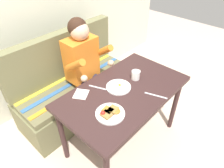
# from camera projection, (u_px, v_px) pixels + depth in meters

# --- Properties ---
(ground_plane) EXTENTS (8.00, 8.00, 0.00)m
(ground_plane) POSITION_uv_depth(u_px,v_px,m) (122.00, 140.00, 2.27)
(ground_plane) COLOR beige
(table) EXTENTS (1.20, 0.70, 0.73)m
(table) POSITION_uv_depth(u_px,v_px,m) (124.00, 97.00, 1.87)
(table) COLOR #331F1E
(table) RESTS_ON ground
(couch) EXTENTS (1.44, 0.56, 1.00)m
(couch) POSITION_uv_depth(u_px,v_px,m) (75.00, 88.00, 2.47)
(couch) COLOR #6A6946
(couch) RESTS_ON ground
(person) EXTENTS (0.45, 0.61, 1.21)m
(person) POSITION_uv_depth(u_px,v_px,m) (86.00, 63.00, 2.16)
(person) COLOR orange
(person) RESTS_ON ground
(plate_breakfast) EXTENTS (0.23, 0.23, 0.05)m
(plate_breakfast) POSITION_uv_depth(u_px,v_px,m) (110.00, 113.00, 1.57)
(plate_breakfast) COLOR white
(plate_breakfast) RESTS_ON table
(plate_eggs) EXTENTS (0.23, 0.23, 0.04)m
(plate_eggs) POSITION_uv_depth(u_px,v_px,m) (119.00, 87.00, 1.84)
(plate_eggs) COLOR white
(plate_eggs) RESTS_ON table
(coffee_mug) EXTENTS (0.12, 0.08, 0.09)m
(coffee_mug) POSITION_uv_depth(u_px,v_px,m) (136.00, 75.00, 1.92)
(coffee_mug) COLOR white
(coffee_mug) RESTS_ON table
(napkin) EXTENTS (0.17, 0.17, 0.01)m
(napkin) POSITION_uv_depth(u_px,v_px,m) (81.00, 94.00, 1.77)
(napkin) COLOR silver
(napkin) RESTS_ON table
(fork) EXTENTS (0.08, 0.16, 0.00)m
(fork) POSITION_uv_depth(u_px,v_px,m) (98.00, 88.00, 1.84)
(fork) COLOR silver
(fork) RESTS_ON table
(knife) EXTENTS (0.08, 0.19, 0.00)m
(knife) POSITION_uv_depth(u_px,v_px,m) (156.00, 96.00, 1.75)
(knife) COLOR silver
(knife) RESTS_ON table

